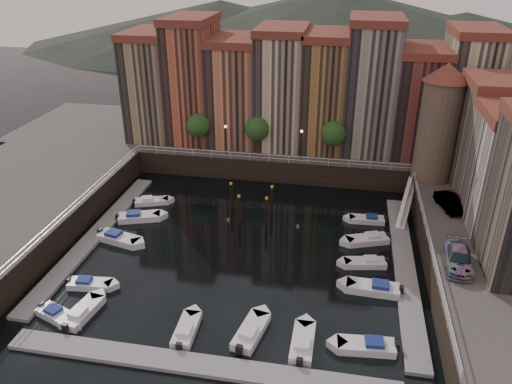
% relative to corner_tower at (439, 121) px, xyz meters
% --- Properties ---
extents(ground, '(200.00, 200.00, 0.00)m').
position_rel_corner_tower_xyz_m(ground, '(-20.00, -14.50, -10.19)').
color(ground, black).
rests_on(ground, ground).
extents(quay_far, '(80.00, 20.00, 3.00)m').
position_rel_corner_tower_xyz_m(quay_far, '(-20.00, 11.50, -8.69)').
color(quay_far, black).
rests_on(quay_far, ground).
extents(dock_left, '(2.00, 28.00, 0.35)m').
position_rel_corner_tower_xyz_m(dock_left, '(-36.20, -15.50, -10.02)').
color(dock_left, gray).
rests_on(dock_left, ground).
extents(dock_right, '(2.00, 28.00, 0.35)m').
position_rel_corner_tower_xyz_m(dock_right, '(-3.80, -15.50, -10.02)').
color(dock_right, gray).
rests_on(dock_right, ground).
extents(dock_near, '(30.00, 2.00, 0.35)m').
position_rel_corner_tower_xyz_m(dock_near, '(-20.00, -31.50, -10.02)').
color(dock_near, gray).
rests_on(dock_near, ground).
extents(mountains, '(145.00, 100.00, 18.00)m').
position_rel_corner_tower_xyz_m(mountains, '(-18.28, 95.50, -2.28)').
color(mountains, '#2D382D').
rests_on(mountains, ground).
extents(far_terrace, '(48.70, 10.30, 17.50)m').
position_rel_corner_tower_xyz_m(far_terrace, '(-16.69, 9.00, 0.76)').
color(far_terrace, '#947E5E').
rests_on(far_terrace, quay_far).
extents(corner_tower, '(5.20, 5.20, 13.80)m').
position_rel_corner_tower_xyz_m(corner_tower, '(0.00, 0.00, 0.00)').
color(corner_tower, '#6B5B4C').
rests_on(corner_tower, quay_right).
extents(promenade_trees, '(21.20, 3.20, 5.20)m').
position_rel_corner_tower_xyz_m(promenade_trees, '(-21.33, 3.70, -3.61)').
color(promenade_trees, black).
rests_on(promenade_trees, quay_far).
extents(street_lamps, '(10.36, 0.36, 4.18)m').
position_rel_corner_tower_xyz_m(street_lamps, '(-21.00, 2.70, -4.30)').
color(street_lamps, black).
rests_on(street_lamps, quay_far).
extents(railings, '(36.08, 34.04, 0.52)m').
position_rel_corner_tower_xyz_m(railings, '(-20.00, -9.62, -6.41)').
color(railings, white).
rests_on(railings, ground).
extents(gangway, '(2.78, 8.32, 3.73)m').
position_rel_corner_tower_xyz_m(gangway, '(-2.90, -4.50, -8.28)').
color(gangway, white).
rests_on(gangway, ground).
extents(mooring_pilings, '(5.20, 3.45, 3.78)m').
position_rel_corner_tower_xyz_m(mooring_pilings, '(-20.35, -8.21, -8.54)').
color(mooring_pilings, black).
rests_on(mooring_pilings, ground).
extents(boat_left_0, '(4.31, 2.85, 0.97)m').
position_rel_corner_tower_xyz_m(boat_left_0, '(-33.12, -28.46, -9.87)').
color(boat_left_0, silver).
rests_on(boat_left_0, ground).
extents(boat_left_1, '(4.31, 1.97, 0.97)m').
position_rel_corner_tower_xyz_m(boat_left_1, '(-32.55, -23.95, -9.87)').
color(boat_left_1, silver).
rests_on(boat_left_1, ground).
extents(boat_left_2, '(5.18, 2.91, 1.16)m').
position_rel_corner_tower_xyz_m(boat_left_2, '(-33.31, -16.06, -9.80)').
color(boat_left_2, silver).
rests_on(boat_left_2, ground).
extents(boat_left_3, '(5.10, 3.24, 1.15)m').
position_rel_corner_tower_xyz_m(boat_left_3, '(-33.04, -11.27, -9.81)').
color(boat_left_3, silver).
rests_on(boat_left_3, ground).
extents(boat_left_4, '(4.33, 2.77, 0.97)m').
position_rel_corner_tower_xyz_m(boat_left_4, '(-33.13, -7.19, -9.87)').
color(boat_left_4, silver).
rests_on(boat_left_4, ground).
extents(boat_right_0, '(4.80, 2.09, 1.09)m').
position_rel_corner_tower_xyz_m(boat_right_0, '(-7.51, -27.41, -9.83)').
color(boat_right_0, silver).
rests_on(boat_right_0, ground).
extents(boat_right_1, '(5.08, 2.06, 1.16)m').
position_rel_corner_tower_xyz_m(boat_right_1, '(-6.81, -19.88, -9.80)').
color(boat_right_1, silver).
rests_on(boat_right_1, ground).
extents(boat_right_2, '(4.40, 2.29, 0.99)m').
position_rel_corner_tower_xyz_m(boat_right_2, '(-7.50, -15.81, -9.86)').
color(boat_right_2, silver).
rests_on(boat_right_2, ground).
extents(boat_right_3, '(4.79, 3.14, 1.08)m').
position_rel_corner_tower_xyz_m(boat_right_3, '(-7.23, -11.41, -9.83)').
color(boat_right_3, silver).
rests_on(boat_right_3, ground).
extents(boat_right_4, '(4.17, 1.71, 0.95)m').
position_rel_corner_tower_xyz_m(boat_right_4, '(-7.20, -6.92, -9.87)').
color(boat_right_4, silver).
rests_on(boat_right_4, ground).
extents(boat_near_0, '(2.28, 4.72, 1.06)m').
position_rel_corner_tower_xyz_m(boat_near_0, '(-31.22, -27.82, -9.84)').
color(boat_near_0, silver).
rests_on(boat_near_0, ground).
extents(boat_near_1, '(1.71, 4.38, 1.00)m').
position_rel_corner_tower_xyz_m(boat_near_1, '(-21.88, -28.25, -9.86)').
color(boat_near_1, silver).
rests_on(boat_near_1, ground).
extents(boat_near_2, '(2.62, 4.99, 1.12)m').
position_rel_corner_tower_xyz_m(boat_near_2, '(-16.72, -27.56, -9.82)').
color(boat_near_2, silver).
rests_on(boat_near_2, ground).
extents(boat_near_3, '(1.73, 4.72, 1.09)m').
position_rel_corner_tower_xyz_m(boat_near_3, '(-12.49, -28.02, -9.83)').
color(boat_near_3, silver).
rests_on(boat_near_3, ground).
extents(car_a, '(2.36, 4.51, 1.46)m').
position_rel_corner_tower_xyz_m(car_a, '(1.37, -7.64, -6.46)').
color(car_a, gray).
rests_on(car_a, quay_right).
extents(car_b, '(2.74, 4.69, 1.46)m').
position_rel_corner_tower_xyz_m(car_b, '(0.89, -8.00, -6.46)').
color(car_b, gray).
rests_on(car_b, quay_right).
extents(car_c, '(2.67, 5.58, 1.57)m').
position_rel_corner_tower_xyz_m(car_c, '(0.01, -19.02, -6.41)').
color(car_c, gray).
rests_on(car_c, quay_right).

